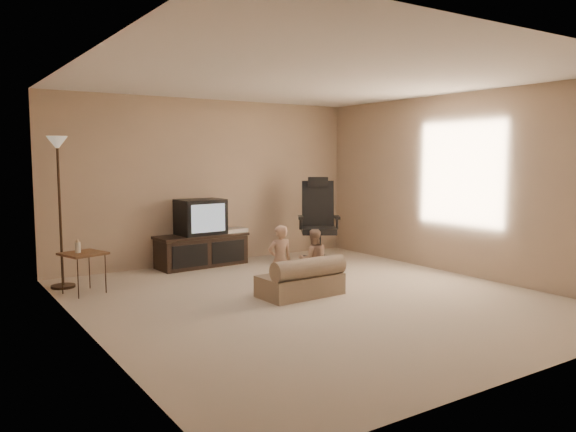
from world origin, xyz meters
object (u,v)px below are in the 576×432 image
object	(u,v)px
tv_stand	(202,238)
child_sofa	(302,280)
toddler_left	(280,260)
floor_lamp	(59,178)
side_table	(83,254)
office_chair	(318,231)
toddler_right	(313,260)

from	to	relation	value
tv_stand	child_sofa	world-z (taller)	tv_stand
child_sofa	toddler_left	size ratio (longest dim) A/B	1.18
floor_lamp	toddler_left	xyz separation A→B (m)	(2.07, -1.80, -0.96)
toddler_left	side_table	bearing A→B (deg)	-27.63
tv_stand	office_chair	bearing A→B (deg)	-24.84
child_sofa	toddler_right	world-z (taller)	toddler_right
child_sofa	office_chair	bearing A→B (deg)	46.80
floor_lamp	tv_stand	bearing A→B (deg)	9.37
side_table	toddler_right	distance (m)	2.76
tv_stand	toddler_right	bearing A→B (deg)	-80.80
office_chair	toddler_left	world-z (taller)	office_chair
toddler_left	child_sofa	bearing A→B (deg)	139.74
toddler_left	office_chair	bearing A→B (deg)	-130.71
floor_lamp	child_sofa	bearing A→B (deg)	-41.67
office_chair	floor_lamp	size ratio (longest dim) A/B	0.70
office_chair	toddler_left	xyz separation A→B (m)	(-1.66, -1.49, -0.06)
tv_stand	toddler_right	distance (m)	2.22
floor_lamp	child_sofa	size ratio (longest dim) A/B	1.91
floor_lamp	toddler_right	size ratio (longest dim) A/B	2.49
tv_stand	toddler_left	bearing A→B (deg)	-93.18
floor_lamp	office_chair	bearing A→B (deg)	-4.77
toddler_right	tv_stand	bearing A→B (deg)	-53.94
side_table	toddler_right	size ratio (longest dim) A/B	0.89
tv_stand	toddler_right	world-z (taller)	tv_stand
side_table	toddler_left	xyz separation A→B (m)	(1.93, -1.35, -0.06)
child_sofa	tv_stand	bearing A→B (deg)	92.88
side_table	toddler_left	size ratio (longest dim) A/B	0.80
floor_lamp	toddler_left	distance (m)	2.91
floor_lamp	toddler_right	world-z (taller)	floor_lamp
side_table	toddler_left	world-z (taller)	toddler_left
side_table	toddler_right	bearing A→B (deg)	-29.61
floor_lamp	toddler_right	distance (m)	3.28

